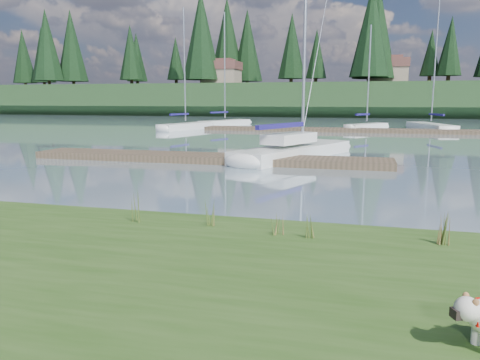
# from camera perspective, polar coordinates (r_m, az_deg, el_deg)

# --- Properties ---
(ground) EXTENTS (200.00, 200.00, 0.00)m
(ground) POSITION_cam_1_polar(r_m,az_deg,el_deg) (40.61, 11.05, 5.81)
(ground) COLOR #7D95A4
(ground) RESTS_ON ground
(bank) EXTENTS (60.00, 9.00, 0.35)m
(bank) POSITION_cam_1_polar(r_m,az_deg,el_deg) (5.80, -15.84, -16.53)
(bank) COLOR #32501C
(bank) RESTS_ON ground
(ridge) EXTENTS (200.00, 20.00, 5.00)m
(ridge) POSITION_cam_1_polar(r_m,az_deg,el_deg) (83.47, 13.20, 9.42)
(ridge) COLOR #1B3218
(ridge) RESTS_ON ground
(sailboat_main) EXTENTS (5.19, 9.14, 13.13)m
(sailboat_main) POSITION_cam_1_polar(r_m,az_deg,el_deg) (22.67, 7.52, 3.93)
(sailboat_main) COLOR silver
(sailboat_main) RESTS_ON ground
(dock_near) EXTENTS (16.00, 2.00, 0.30)m
(dock_near) POSITION_cam_1_polar(r_m,az_deg,el_deg) (20.73, -4.22, 2.69)
(dock_near) COLOR #4C3D2C
(dock_near) RESTS_ON ground
(dock_far) EXTENTS (26.00, 2.20, 0.30)m
(dock_far) POSITION_cam_1_polar(r_m,az_deg,el_deg) (40.52, 13.89, 5.91)
(dock_far) COLOR #4C3D2C
(dock_far) RESTS_ON ground
(sailboat_bg_0) EXTENTS (3.43, 7.47, 10.74)m
(sailboat_bg_0) POSITION_cam_1_polar(r_m,az_deg,el_deg) (43.55, -6.12, 6.62)
(sailboat_bg_0) COLOR silver
(sailboat_bg_0) RESTS_ON ground
(sailboat_bg_1) EXTENTS (4.35, 7.62, 11.44)m
(sailboat_bg_1) POSITION_cam_1_polar(r_m,az_deg,el_deg) (49.46, -1.34, 7.05)
(sailboat_bg_1) COLOR silver
(sailboat_bg_1) RESTS_ON ground
(sailboat_bg_2) EXTENTS (4.21, 5.63, 9.17)m
(sailboat_bg_2) POSITION_cam_1_polar(r_m,az_deg,el_deg) (43.86, 15.53, 6.36)
(sailboat_bg_2) COLOR silver
(sailboat_bg_2) RESTS_ON ground
(sailboat_bg_3) EXTENTS (3.86, 8.73, 12.56)m
(sailboat_bg_3) POSITION_cam_1_polar(r_m,az_deg,el_deg) (46.16, 21.88, 6.15)
(sailboat_bg_3) COLOR silver
(sailboat_bg_3) RESTS_ON ground
(weed_0) EXTENTS (0.17, 0.14, 0.58)m
(weed_0) POSITION_cam_1_polar(r_m,az_deg,el_deg) (8.84, -3.45, -4.07)
(weed_0) COLOR #475B23
(weed_0) RESTS_ON bank
(weed_1) EXTENTS (0.17, 0.14, 0.44)m
(weed_1) POSITION_cam_1_polar(r_m,az_deg,el_deg) (8.26, 4.61, -5.51)
(weed_1) COLOR #475B23
(weed_1) RESTS_ON bank
(weed_2) EXTENTS (0.17, 0.14, 0.71)m
(weed_2) POSITION_cam_1_polar(r_m,az_deg,el_deg) (8.38, 23.50, -5.28)
(weed_2) COLOR #475B23
(weed_2) RESTS_ON bank
(weed_3) EXTENTS (0.17, 0.14, 0.66)m
(weed_3) POSITION_cam_1_polar(r_m,az_deg,el_deg) (9.35, -12.52, -3.31)
(weed_3) COLOR #475B23
(weed_3) RESTS_ON bank
(weed_4) EXTENTS (0.17, 0.14, 0.44)m
(weed_4) POSITION_cam_1_polar(r_m,az_deg,el_deg) (8.20, 8.90, -5.73)
(weed_4) COLOR #475B23
(weed_4) RESTS_ON bank
(weed_5) EXTENTS (0.17, 0.14, 0.58)m
(weed_5) POSITION_cam_1_polar(r_m,az_deg,el_deg) (8.37, 23.53, -5.68)
(weed_5) COLOR #475B23
(weed_5) RESTS_ON bank
(mud_lip) EXTENTS (60.00, 0.50, 0.14)m
(mud_lip) POSITION_cam_1_polar(r_m,az_deg,el_deg) (9.62, -2.31, -6.14)
(mud_lip) COLOR #33281C
(mud_lip) RESTS_ON ground
(conifer_0) EXTENTS (5.72, 5.72, 14.15)m
(conifer_0) POSITION_cam_1_polar(r_m,az_deg,el_deg) (97.10, -22.49, 14.96)
(conifer_0) COLOR #382619
(conifer_0) RESTS_ON ridge
(conifer_1) EXTENTS (4.40, 4.40, 11.30)m
(conifer_1) POSITION_cam_1_polar(r_m,az_deg,el_deg) (92.37, -13.19, 14.89)
(conifer_1) COLOR #382619
(conifer_1) RESTS_ON ridge
(conifer_2) EXTENTS (6.60, 6.60, 16.05)m
(conifer_2) POSITION_cam_1_polar(r_m,az_deg,el_deg) (83.90, -4.75, 17.20)
(conifer_2) COLOR #382619
(conifer_2) RESTS_ON ridge
(conifer_3) EXTENTS (4.84, 4.84, 12.25)m
(conifer_3) POSITION_cam_1_polar(r_m,az_deg,el_deg) (83.90, 6.32, 15.94)
(conifer_3) COLOR #382619
(conifer_3) RESTS_ON ridge
(conifer_4) EXTENTS (6.16, 6.16, 15.10)m
(conifer_4) POSITION_cam_1_polar(r_m,az_deg,el_deg) (77.13, 15.67, 17.20)
(conifer_4) COLOR #382619
(conifer_4) RESTS_ON ridge
(conifer_5) EXTENTS (3.96, 3.96, 10.35)m
(conifer_5) POSITION_cam_1_polar(r_m,az_deg,el_deg) (81.76, 24.28, 14.67)
(conifer_5) COLOR #382619
(conifer_5) RESTS_ON ridge
(house_0) EXTENTS (6.30, 5.30, 4.65)m
(house_0) POSITION_cam_1_polar(r_m,az_deg,el_deg) (84.28, -2.25, 12.94)
(house_0) COLOR gray
(house_0) RESTS_ON ridge
(house_1) EXTENTS (6.30, 5.30, 4.65)m
(house_1) POSITION_cam_1_polar(r_m,az_deg,el_deg) (81.62, 17.60, 12.60)
(house_1) COLOR gray
(house_1) RESTS_ON ridge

